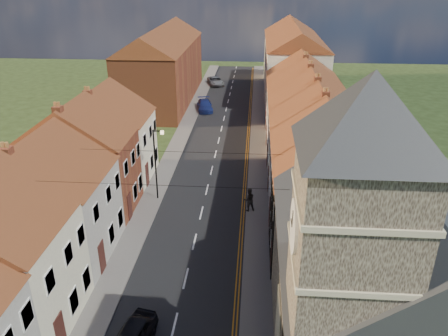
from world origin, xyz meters
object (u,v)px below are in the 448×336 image
Objects in this scene: church at (381,279)px; pedestrian_right at (249,200)px; car_distant at (216,81)px; car_far at (205,105)px; lamppost at (156,160)px.

church reaches higher than pedestrian_right.
car_distant is at bearing -97.31° from pedestrian_right.
church is 3.24× the size of car_far.
church is 7.97× the size of pedestrian_right.
lamppost is 1.28× the size of car_far.
car_far is (0.95, 25.34, -2.86)m from lamppost.
car_distant is 41.59m from pedestrian_right.
pedestrian_right is at bearing 110.43° from church.
church is 57.80m from car_distant.
church is at bearing -51.70° from lamppost.
church reaches higher than lamppost.
lamppost reaches higher than car_distant.
lamppost is 39.73m from car_distant.
church is 16.91m from pedestrian_right.
lamppost is 1.27× the size of car_distant.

